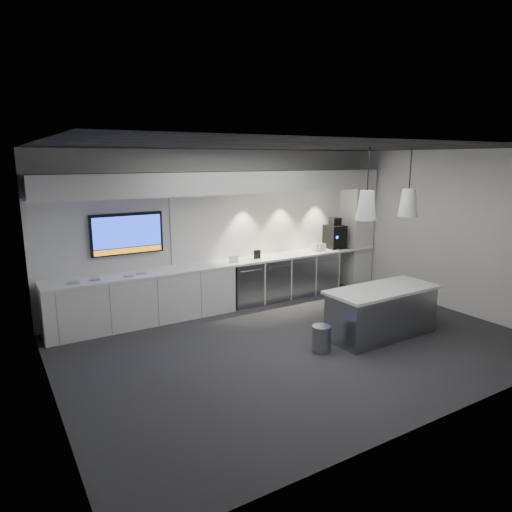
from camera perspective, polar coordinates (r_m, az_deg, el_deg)
floor at (r=7.27m, az=5.32°, el=-10.88°), size 7.00×7.00×0.00m
ceiling at (r=6.70m, az=5.83°, el=13.46°), size 7.00×7.00×0.00m
wall_back at (r=8.93m, az=-4.04°, el=3.47°), size 7.00×0.00×7.00m
wall_front at (r=5.11m, az=22.54°, el=-3.98°), size 7.00×0.00×7.00m
wall_left at (r=5.55m, az=-24.90°, el=-2.93°), size 0.00×7.00×7.00m
wall_right at (r=9.33m, az=23.13°, el=2.90°), size 0.00×7.00×7.00m
back_counter at (r=8.76m, az=-3.02°, el=-0.81°), size 6.80×0.65×0.04m
left_base_cabinets at (r=8.23m, az=-13.83°, el=-5.24°), size 3.30×0.63×0.86m
fridge_unit_a at (r=8.99m, az=-1.58°, el=-3.45°), size 0.60×0.61×0.85m
fridge_unit_b at (r=9.31m, az=1.80°, el=-2.92°), size 0.60×0.61×0.85m
fridge_unit_c at (r=9.65m, az=4.95°, el=-2.41°), size 0.60×0.61×0.85m
fridge_unit_d at (r=10.03m, az=7.87°, el=-1.93°), size 0.60×0.61×0.85m
backsplash at (r=9.51m, az=2.47°, el=4.32°), size 4.60×0.03×1.30m
soffit at (r=8.58m, az=-3.21°, el=9.17°), size 6.90×0.60×0.40m
column at (r=10.56m, az=12.41°, el=3.46°), size 0.55×0.55×2.60m
wall_tv at (r=8.20m, az=-15.80°, el=2.69°), size 1.25×0.07×0.72m
island at (r=7.70m, az=15.42°, el=-6.74°), size 1.91×0.84×0.80m
bin at (r=6.99m, az=8.16°, el=-10.18°), size 0.37×0.37×0.40m
coffee_machine at (r=10.17m, az=9.82°, el=2.52°), size 0.39×0.55×0.67m
sign_black at (r=8.94m, az=0.15°, el=0.19°), size 0.14×0.06×0.18m
sign_white at (r=8.62m, az=-2.80°, el=-0.41°), size 0.18×0.07×0.14m
cup_cluster at (r=9.82m, az=7.85°, el=1.08°), size 0.29×0.19×0.16m
tray_a at (r=7.77m, az=-21.89°, el=-3.11°), size 0.17×0.17×0.02m
tray_b at (r=7.87m, az=-19.46°, el=-2.74°), size 0.19×0.19×0.02m
tray_c at (r=7.95m, az=-15.61°, el=-2.34°), size 0.20×0.20×0.02m
tray_d at (r=8.08m, az=-14.15°, el=-2.04°), size 0.19×0.19×0.02m
pendant_left at (r=7.02m, az=13.65°, el=6.19°), size 0.31×0.31×1.14m
pendant_right at (r=7.68m, az=18.49°, el=6.39°), size 0.31×0.31×1.14m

